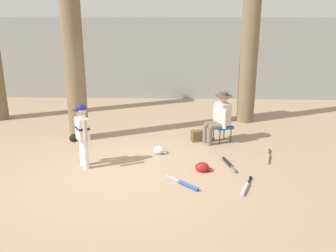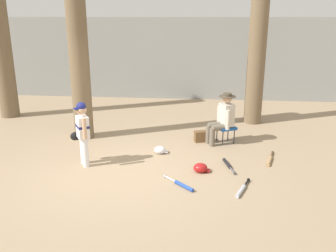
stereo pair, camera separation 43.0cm
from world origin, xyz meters
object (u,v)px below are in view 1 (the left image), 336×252
at_px(tree_behind_spectator, 250,44).
at_px(seated_spectator, 219,116).
at_px(bat_wood_tan, 268,158).
at_px(bat_blue_youth, 186,184).
at_px(folding_stool, 222,127).
at_px(young_ballplayer, 82,131).
at_px(bat_aluminum_silver, 246,188).
at_px(tree_near_player, 72,31).
at_px(bat_black_composite, 228,163).
at_px(batting_helmet_white, 159,150).
at_px(handbag_beside_stool, 198,136).
at_px(batting_helmet_red, 202,167).

bearing_deg(tree_behind_spectator, seated_spectator, -116.96).
height_order(bat_wood_tan, bat_blue_youth, same).
height_order(folding_stool, bat_blue_youth, folding_stool).
relative_size(young_ballplayer, bat_aluminum_silver, 1.86).
bearing_deg(seated_spectator, young_ballplayer, -150.81).
relative_size(tree_near_player, bat_blue_youth, 10.17).
height_order(folding_stool, bat_aluminum_silver, folding_stool).
bearing_deg(tree_behind_spectator, bat_black_composite, -105.15).
distance_m(bat_black_composite, batting_helmet_white, 1.55).
height_order(tree_near_player, bat_black_composite, tree_near_player).
bearing_deg(bat_blue_youth, bat_black_composite, 49.02).
bearing_deg(tree_near_player, bat_wood_tan, -15.06).
xyz_separation_m(tree_behind_spectator, folding_stool, (-0.85, -1.80, -1.80)).
height_order(tree_near_player, bat_blue_youth, tree_near_player).
distance_m(tree_behind_spectator, bat_wood_tan, 3.59).
bearing_deg(batting_helmet_white, bat_aluminum_silver, -45.63).
bearing_deg(handbag_beside_stool, batting_helmet_white, -136.28).
height_order(seated_spectator, bat_black_composite, seated_spectator).
distance_m(tree_near_player, bat_blue_youth, 4.40).
relative_size(bat_wood_tan, bat_black_composite, 1.11).
height_order(folding_stool, batting_helmet_white, folding_stool).
bearing_deg(folding_stool, young_ballplayer, -150.93).
bearing_deg(bat_wood_tan, bat_blue_youth, -143.03).
bearing_deg(bat_blue_youth, seated_spectator, 71.33).
height_order(tree_near_player, handbag_beside_stool, tree_near_player).
relative_size(young_ballplayer, bat_wood_tan, 1.68).
height_order(young_ballplayer, folding_stool, young_ballplayer).
bearing_deg(batting_helmet_white, bat_blue_youth, -69.72).
distance_m(tree_near_player, bat_aluminum_silver, 5.12).
bearing_deg(bat_blue_youth, tree_near_player, 136.16).
height_order(seated_spectator, bat_blue_youth, seated_spectator).
bearing_deg(seated_spectator, handbag_beside_stool, 172.69).
bearing_deg(batting_helmet_red, tree_behind_spectator, 68.25).
bearing_deg(folding_stool, batting_helmet_white, -150.08).
distance_m(batting_helmet_red, batting_helmet_white, 1.27).
distance_m(tree_near_player, folding_stool, 4.12).
height_order(tree_behind_spectator, bat_wood_tan, tree_behind_spectator).
xyz_separation_m(folding_stool, bat_black_composite, (-0.02, -1.41, -0.33)).
bearing_deg(seated_spectator, bat_aluminum_silver, -84.41).
bearing_deg(bat_wood_tan, tree_behind_spectator, 90.24).
xyz_separation_m(seated_spectator, batting_helmet_red, (-0.48, -1.70, -0.56)).
bearing_deg(handbag_beside_stool, bat_blue_youth, -97.62).
xyz_separation_m(young_ballplayer, bat_blue_youth, (2.03, -0.78, -0.71)).
bearing_deg(young_ballplayer, bat_wood_tan, 8.02).
relative_size(bat_wood_tan, bat_aluminum_silver, 1.11).
xyz_separation_m(tree_near_player, tree_behind_spectator, (4.32, 1.72, -0.42)).
relative_size(seated_spectator, bat_aluminum_silver, 1.71).
xyz_separation_m(bat_black_composite, batting_helmet_red, (-0.55, -0.34, 0.05)).
distance_m(tree_behind_spectator, seated_spectator, 2.57).
relative_size(bat_black_composite, bat_aluminum_silver, 1.00).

